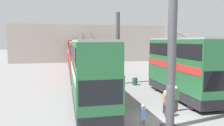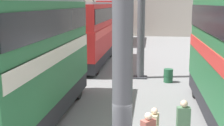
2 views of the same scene
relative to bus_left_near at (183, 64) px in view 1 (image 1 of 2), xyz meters
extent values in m
plane|color=slate|center=(-4.88, 4.08, -2.96)|extent=(240.00, 240.00, 0.00)
cube|color=#A8A093|center=(33.46, 4.08, 1.35)|extent=(0.50, 36.00, 8.63)
cylinder|color=#4C4C51|center=(-5.86, 4.08, 1.12)|extent=(0.49, 0.49, 8.17)
cylinder|color=#4C4C51|center=(7.07, 4.08, 1.12)|extent=(0.49, 0.49, 8.17)
cube|color=#333338|center=(7.07, 4.08, -2.92)|extent=(0.88, 0.88, 0.08)
cylinder|color=black|center=(-3.25, -1.05, -2.47)|extent=(0.98, 0.30, 0.98)
cylinder|color=black|center=(-3.25, 1.05, -2.47)|extent=(0.98, 0.30, 0.98)
cylinder|color=black|center=(3.07, -1.05, -2.47)|extent=(0.98, 0.30, 0.98)
cylinder|color=black|center=(3.07, 1.05, -2.47)|extent=(0.98, 0.30, 0.98)
cube|color=#28282D|center=(0.01, 0.00, -2.31)|extent=(9.14, 2.45, 0.77)
cube|color=#286B3D|center=(0.01, 0.00, -0.86)|extent=(9.32, 2.50, 2.13)
cube|color=red|center=(0.01, 0.00, -0.06)|extent=(9.04, 2.54, 0.55)
cube|color=#286B3D|center=(0.01, 0.00, 1.17)|extent=(9.23, 2.42, 1.91)
cube|color=black|center=(0.01, 0.00, 1.26)|extent=(8.95, 2.51, 1.05)
cube|color=#9E9EA3|center=(0.01, 0.00, 2.19)|extent=(9.14, 2.25, 0.14)
cube|color=black|center=(-4.59, 0.00, -0.64)|extent=(0.12, 2.30, 1.37)
cylinder|color=#282828|center=(1.18, -0.35, 2.55)|extent=(2.35, 0.07, 0.65)
cylinder|color=#282828|center=(1.18, 0.35, 2.55)|extent=(2.35, 0.07, 0.65)
cylinder|color=black|center=(-4.96, 7.11, -2.41)|extent=(1.10, 0.30, 1.10)
cylinder|color=black|center=(-4.96, 9.21, -2.41)|extent=(1.10, 0.30, 1.10)
cylinder|color=black|center=(2.06, 7.11, -2.41)|extent=(1.10, 0.30, 1.10)
cylinder|color=black|center=(2.06, 9.21, -2.41)|extent=(1.10, 0.30, 1.10)
cube|color=#28282D|center=(-1.35, 8.16, -2.26)|extent=(9.82, 2.45, 0.80)
cube|color=#286B3D|center=(-1.35, 8.16, -0.82)|extent=(10.02, 2.50, 2.09)
cube|color=silver|center=(-1.35, 8.16, -0.05)|extent=(9.72, 2.54, 0.55)
cube|color=#286B3D|center=(-1.35, 8.16, 1.08)|extent=(9.92, 2.42, 1.72)
cube|color=black|center=(-1.35, 8.16, 1.17)|extent=(9.62, 2.51, 0.94)
cube|color=#9E9EA3|center=(-1.35, 8.16, 2.01)|extent=(9.82, 2.25, 0.14)
cube|color=black|center=(-6.30, 8.16, -0.61)|extent=(0.12, 2.30, 1.34)
cylinder|color=#282828|center=(-0.10, 7.81, 2.37)|extent=(2.35, 0.07, 0.65)
cylinder|color=#282828|center=(-0.10, 8.51, 2.37)|extent=(2.35, 0.07, 0.65)
cylinder|color=black|center=(14.77, 7.11, -2.49)|extent=(0.95, 0.30, 0.95)
cylinder|color=black|center=(14.77, 9.21, -2.49)|extent=(0.95, 0.30, 0.95)
cylinder|color=black|center=(7.69, 7.11, -2.49)|extent=(0.95, 0.30, 0.95)
cylinder|color=black|center=(7.69, 9.21, -2.49)|extent=(0.95, 0.30, 0.95)
cube|color=#28282D|center=(11.13, 8.16, -2.32)|extent=(9.88, 2.45, 0.76)
cube|color=red|center=(11.13, 8.16, -0.95)|extent=(10.08, 2.50, 1.98)
cube|color=red|center=(11.13, 8.16, -0.23)|extent=(9.78, 2.54, 0.55)
cube|color=red|center=(11.13, 8.16, 0.92)|extent=(9.98, 2.42, 1.75)
cube|color=black|center=(11.13, 8.16, 1.00)|extent=(9.67, 2.51, 0.96)
cube|color=#9E9EA3|center=(11.13, 8.16, 1.86)|extent=(9.88, 2.25, 0.14)
cube|color=black|center=(16.11, 8.16, -0.75)|extent=(0.12, 2.30, 1.27)
cylinder|color=#282828|center=(9.87, 7.81, 2.22)|extent=(2.35, 0.07, 0.65)
cylinder|color=#282828|center=(9.87, 8.51, 2.22)|extent=(2.35, 0.07, 0.65)
cylinder|color=black|center=(21.74, 7.11, -2.48)|extent=(0.97, 0.30, 0.97)
cylinder|color=black|center=(21.74, 9.21, -2.48)|extent=(0.97, 0.30, 0.97)
cylinder|color=black|center=(29.56, 7.11, -2.48)|extent=(0.97, 0.30, 0.97)
cylinder|color=black|center=(29.56, 9.21, -2.48)|extent=(0.97, 0.30, 0.97)
cube|color=#28282D|center=(25.75, 8.16, -2.31)|extent=(10.61, 2.45, 0.77)
cube|color=red|center=(25.75, 8.16, -0.84)|extent=(10.83, 2.50, 2.18)
cube|color=white|center=(25.75, 8.16, -0.02)|extent=(10.50, 2.54, 0.55)
cube|color=red|center=(25.75, 8.16, 1.18)|extent=(10.72, 2.42, 1.84)
cube|color=black|center=(25.75, 8.16, 1.27)|extent=(10.40, 2.51, 1.01)
cube|color=#9E9EA3|center=(25.75, 8.16, 2.17)|extent=(10.61, 2.25, 0.14)
cube|color=black|center=(20.40, 8.16, -0.62)|extent=(0.12, 2.30, 1.39)
cylinder|color=#282828|center=(27.10, 7.81, 2.53)|extent=(2.35, 0.07, 0.65)
cylinder|color=#282828|center=(27.10, 8.51, 2.53)|extent=(2.35, 0.07, 0.65)
cube|color=#473D33|center=(-6.20, 5.85, -2.60)|extent=(0.33, 0.25, 0.73)
cube|color=#3D5684|center=(-6.20, 5.85, -1.91)|extent=(0.46, 0.31, 0.64)
sphere|color=tan|center=(-6.20, 5.85, -1.49)|extent=(0.21, 0.21, 0.21)
cube|color=#384251|center=(-4.22, 3.45, -2.57)|extent=(0.35, 0.35, 0.78)
cube|color=#934C42|center=(-4.22, 3.45, -1.84)|extent=(0.47, 0.47, 0.68)
sphere|color=beige|center=(-4.22, 3.45, -1.39)|extent=(0.22, 0.22, 0.22)
cube|color=#2D2D33|center=(-3.53, 3.27, -2.59)|extent=(0.34, 0.26, 0.74)
cube|color=tan|center=(-3.53, 3.27, -1.90)|extent=(0.46, 0.32, 0.64)
sphere|color=beige|center=(-3.53, 3.27, -1.47)|extent=(0.21, 0.21, 0.21)
cube|color=#473D33|center=(-3.27, 2.34, -2.54)|extent=(0.23, 0.32, 0.84)
cube|color=#4C7051|center=(-3.27, 2.34, -1.76)|extent=(0.28, 0.44, 0.73)
sphere|color=beige|center=(-3.27, 2.34, -1.27)|extent=(0.24, 0.24, 0.24)
cylinder|color=#235638|center=(6.09, 2.31, -2.54)|extent=(0.56, 0.56, 0.84)
cylinder|color=#235638|center=(6.09, 2.31, -2.54)|extent=(0.59, 0.59, 0.04)
camera|label=1|loc=(-17.05, 9.87, 2.02)|focal=35.00mm
camera|label=2|loc=(-12.97, 3.43, 1.88)|focal=50.00mm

